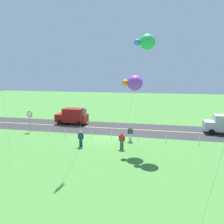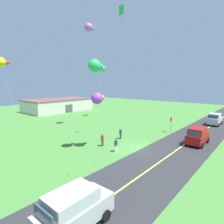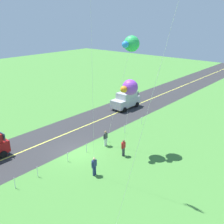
{
  "view_description": "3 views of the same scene",
  "coord_description": "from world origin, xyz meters",
  "px_view_note": "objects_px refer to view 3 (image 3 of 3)",
  "views": [
    {
      "loc": [
        -5.8,
        23.67,
        7.01
      ],
      "look_at": [
        -1.2,
        3.06,
        3.4
      ],
      "focal_mm": 35.66,
      "sensor_mm": 36.0,
      "label": 1
    },
    {
      "loc": [
        -18.87,
        -11.9,
        7.94
      ],
      "look_at": [
        -0.09,
        4.07,
        4.14
      ],
      "focal_mm": 29.75,
      "sensor_mm": 36.0,
      "label": 2
    },
    {
      "loc": [
        14.98,
        17.19,
        12.19
      ],
      "look_at": [
        -1.72,
        2.91,
        4.24
      ],
      "focal_mm": 43.01,
      "sensor_mm": 36.0,
      "label": 3
    }
  ],
  "objects_px": {
    "car_parked_west_far": "(126,100)",
    "person_adult_near": "(94,166)",
    "person_child_watcher": "(106,138)",
    "person_adult_companion": "(123,147)",
    "kite_yellow_high": "(131,44)",
    "kite_blue_mid": "(130,87)"
  },
  "relations": [
    {
      "from": "car_parked_west_far",
      "to": "person_adult_companion",
      "type": "distance_m",
      "value": 13.61
    },
    {
      "from": "car_parked_west_far",
      "to": "person_adult_companion",
      "type": "bearing_deg",
      "value": 36.83
    },
    {
      "from": "person_adult_companion",
      "to": "person_adult_near",
      "type": "bearing_deg",
      "value": 113.39
    },
    {
      "from": "car_parked_west_far",
      "to": "person_adult_near",
      "type": "xyz_separation_m",
      "value": [
        14.91,
        8.35,
        -0.29
      ]
    },
    {
      "from": "kite_yellow_high",
      "to": "person_adult_near",
      "type": "bearing_deg",
      "value": 10.3
    },
    {
      "from": "person_adult_companion",
      "to": "kite_blue_mid",
      "type": "height_order",
      "value": "kite_blue_mid"
    },
    {
      "from": "car_parked_west_far",
      "to": "person_adult_near",
      "type": "relative_size",
      "value": 2.75
    },
    {
      "from": "person_child_watcher",
      "to": "kite_yellow_high",
      "type": "xyz_separation_m",
      "value": [
        -1.58,
        1.69,
        8.98
      ]
    },
    {
      "from": "car_parked_west_far",
      "to": "kite_blue_mid",
      "type": "xyz_separation_m",
      "value": [
        9.83,
        7.91,
        5.07
      ]
    },
    {
      "from": "car_parked_west_far",
      "to": "person_child_watcher",
      "type": "height_order",
      "value": "car_parked_west_far"
    },
    {
      "from": "person_adult_companion",
      "to": "kite_blue_mid",
      "type": "relative_size",
      "value": 0.23
    },
    {
      "from": "kite_yellow_high",
      "to": "kite_blue_mid",
      "type": "bearing_deg",
      "value": 34.5
    },
    {
      "from": "person_adult_near",
      "to": "person_child_watcher",
      "type": "distance_m",
      "value": 5.27
    },
    {
      "from": "person_adult_companion",
      "to": "person_child_watcher",
      "type": "height_order",
      "value": "same"
    },
    {
      "from": "car_parked_west_far",
      "to": "person_adult_near",
      "type": "height_order",
      "value": "car_parked_west_far"
    },
    {
      "from": "kite_yellow_high",
      "to": "person_child_watcher",
      "type": "bearing_deg",
      "value": -46.96
    },
    {
      "from": "person_adult_companion",
      "to": "kite_yellow_high",
      "type": "distance_m",
      "value": 9.25
    },
    {
      "from": "car_parked_west_far",
      "to": "kite_yellow_high",
      "type": "height_order",
      "value": "kite_yellow_high"
    },
    {
      "from": "car_parked_west_far",
      "to": "person_child_watcher",
      "type": "bearing_deg",
      "value": 28.04
    },
    {
      "from": "person_adult_near",
      "to": "kite_yellow_high",
      "type": "distance_m",
      "value": 10.88
    },
    {
      "from": "person_adult_near",
      "to": "kite_blue_mid",
      "type": "relative_size",
      "value": 0.23
    },
    {
      "from": "person_adult_near",
      "to": "person_adult_companion",
      "type": "bearing_deg",
      "value": -87.73
    }
  ]
}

